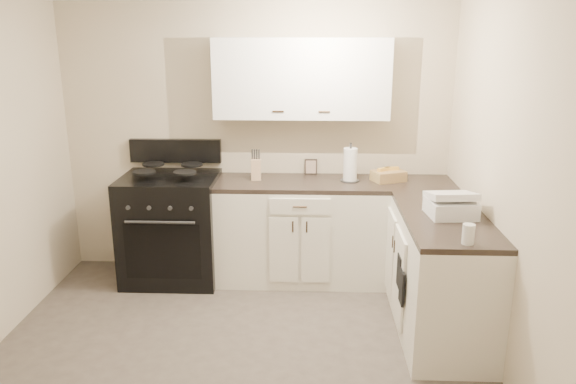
{
  "coord_description": "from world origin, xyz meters",
  "views": [
    {
      "loc": [
        0.5,
        -3.38,
        2.24
      ],
      "look_at": [
        0.34,
        0.85,
        1.03
      ],
      "focal_mm": 35.0,
      "sensor_mm": 36.0,
      "label": 1
    }
  ],
  "objects_px": {
    "stove": "(172,231)",
    "knife_block": "(256,169)",
    "wicker_basket": "(388,176)",
    "paper_towel": "(350,165)",
    "countertop_grill": "(451,208)"
  },
  "relations": [
    {
      "from": "stove",
      "to": "knife_block",
      "type": "relative_size",
      "value": 5.45
    },
    {
      "from": "knife_block",
      "to": "wicker_basket",
      "type": "xyz_separation_m",
      "value": [
        1.2,
        0.01,
        -0.05
      ]
    },
    {
      "from": "paper_towel",
      "to": "wicker_basket",
      "type": "relative_size",
      "value": 1.07
    },
    {
      "from": "paper_towel",
      "to": "countertop_grill",
      "type": "relative_size",
      "value": 0.91
    },
    {
      "from": "stove",
      "to": "wicker_basket",
      "type": "bearing_deg",
      "value": 2.02
    },
    {
      "from": "stove",
      "to": "countertop_grill",
      "type": "height_order",
      "value": "countertop_grill"
    },
    {
      "from": "countertop_grill",
      "to": "knife_block",
      "type": "bearing_deg",
      "value": 141.69
    },
    {
      "from": "wicker_basket",
      "to": "countertop_grill",
      "type": "distance_m",
      "value": 1.03
    },
    {
      "from": "paper_towel",
      "to": "countertop_grill",
      "type": "distance_m",
      "value": 1.18
    },
    {
      "from": "knife_block",
      "to": "countertop_grill",
      "type": "relative_size",
      "value": 0.58
    },
    {
      "from": "stove",
      "to": "countertop_grill",
      "type": "bearing_deg",
      "value": -21.52
    },
    {
      "from": "stove",
      "to": "wicker_basket",
      "type": "xyz_separation_m",
      "value": [
        1.98,
        0.07,
        0.53
      ]
    },
    {
      "from": "stove",
      "to": "knife_block",
      "type": "xyz_separation_m",
      "value": [
        0.78,
        0.06,
        0.58
      ]
    },
    {
      "from": "knife_block",
      "to": "paper_towel",
      "type": "relative_size",
      "value": 0.64
    },
    {
      "from": "knife_block",
      "to": "paper_towel",
      "type": "distance_m",
      "value": 0.85
    }
  ]
}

